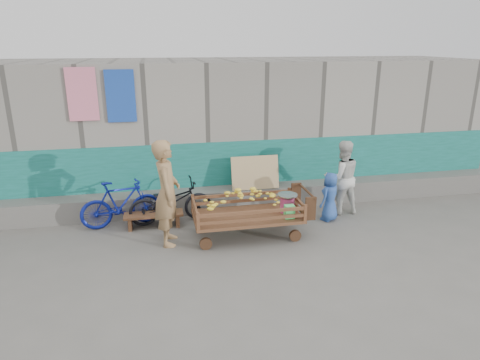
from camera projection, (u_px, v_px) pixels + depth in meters
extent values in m
plane|color=#5E5C56|center=(268.00, 259.00, 7.02)|extent=(80.00, 80.00, 0.00)
cube|color=gray|center=(225.00, 124.00, 10.37)|extent=(12.00, 3.00, 3.00)
cube|color=#156756|center=(238.00, 173.00, 9.21)|extent=(12.00, 0.03, 1.40)
cube|color=#625E5A|center=(240.00, 197.00, 9.13)|extent=(12.00, 0.50, 0.45)
cube|color=tan|center=(255.00, 173.00, 8.89)|extent=(1.00, 0.19, 0.68)
cube|color=pink|center=(82.00, 94.00, 8.07)|extent=(0.55, 0.03, 1.00)
cube|color=#1F49AF|center=(121.00, 96.00, 8.22)|extent=(0.55, 0.03, 1.00)
cube|color=brown|center=(247.00, 216.00, 7.70)|extent=(1.92, 0.96, 0.05)
cylinder|color=#312012|center=(206.00, 244.00, 7.31)|extent=(0.21, 0.06, 0.21)
cube|color=brown|center=(198.00, 221.00, 7.05)|extent=(0.05, 0.05, 0.30)
cylinder|color=#312012|center=(201.00, 227.00, 7.97)|extent=(0.21, 0.06, 0.21)
cube|color=brown|center=(193.00, 202.00, 7.89)|extent=(0.05, 0.05, 0.30)
cylinder|color=#312012|center=(295.00, 236.00, 7.62)|extent=(0.21, 0.06, 0.21)
cube|color=brown|center=(305.00, 213.00, 7.41)|extent=(0.05, 0.05, 0.30)
cylinder|color=#312012|center=(283.00, 220.00, 8.27)|extent=(0.21, 0.06, 0.21)
cube|color=brown|center=(289.00, 195.00, 8.24)|extent=(0.05, 0.05, 0.30)
cube|color=brown|center=(253.00, 219.00, 7.24)|extent=(1.86, 0.04, 0.05)
cube|color=brown|center=(253.00, 212.00, 7.20)|extent=(1.86, 0.04, 0.05)
cube|color=brown|center=(242.00, 201.00, 8.08)|extent=(1.86, 0.04, 0.05)
cube|color=brown|center=(242.00, 194.00, 8.04)|extent=(1.86, 0.04, 0.05)
cube|color=brown|center=(195.00, 213.00, 7.48)|extent=(0.04, 0.90, 0.05)
cube|color=brown|center=(195.00, 207.00, 7.44)|extent=(0.04, 0.90, 0.05)
cube|color=brown|center=(297.00, 206.00, 7.84)|extent=(0.04, 0.90, 0.05)
cube|color=brown|center=(297.00, 199.00, 7.80)|extent=(0.04, 0.90, 0.05)
cylinder|color=#312012|center=(307.00, 191.00, 7.79)|extent=(0.04, 0.86, 0.04)
cube|color=#312012|center=(296.00, 194.00, 8.20)|extent=(0.19, 0.04, 0.43)
cube|color=#312012|center=(310.00, 209.00, 7.47)|extent=(0.19, 0.04, 0.43)
ellipsoid|color=yellow|center=(241.00, 203.00, 7.60)|extent=(1.39, 0.75, 0.47)
cylinder|color=#CC3F7D|center=(287.00, 205.00, 7.79)|extent=(0.26, 0.26, 0.28)
cylinder|color=silver|center=(287.00, 197.00, 7.75)|extent=(0.03, 0.03, 0.06)
cylinder|color=silver|center=(287.00, 195.00, 7.73)|extent=(0.36, 0.36, 0.02)
cube|color=#4CE870|center=(289.00, 212.00, 7.51)|extent=(0.17, 0.13, 0.24)
cube|color=brown|center=(154.00, 214.00, 8.16)|extent=(1.11, 0.33, 0.04)
cube|color=brown|center=(130.00, 223.00, 8.12)|extent=(0.07, 0.31, 0.22)
cube|color=brown|center=(177.00, 219.00, 8.29)|extent=(0.07, 0.31, 0.22)
imported|color=#99754B|center=(167.00, 193.00, 7.32)|extent=(0.50, 0.71, 1.86)
imported|color=silver|center=(342.00, 177.00, 8.70)|extent=(0.75, 0.59, 1.53)
imported|color=#2B51A0|center=(330.00, 197.00, 8.41)|extent=(0.57, 0.53, 0.98)
imported|color=black|center=(171.00, 202.00, 8.32)|extent=(1.68, 0.76, 0.85)
imported|color=navy|center=(121.00, 204.00, 8.14)|extent=(1.58, 0.67, 0.92)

